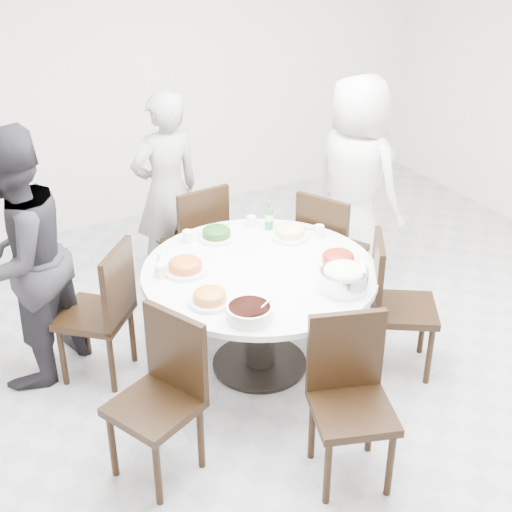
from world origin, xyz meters
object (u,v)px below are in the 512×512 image
chair_s (353,408)px  diner_middle (167,191)px  dining_table (260,319)px  diner_left (18,260)px  chair_n (192,239)px  chair_sw (154,404)px  soup_bowl (249,312)px  rice_bowl (344,280)px  beverage_bottle (269,215)px  chair_se (404,306)px  chair_nw (94,312)px  chair_ne (333,248)px  diner_right (355,182)px

chair_s → diner_middle: (-0.02, 2.47, 0.32)m
dining_table → diner_left: (-1.35, 0.65, 0.48)m
chair_n → chair_sw: size_ratio=1.00×
soup_bowl → chair_n: bearing=78.0°
rice_bowl → beverage_bottle: size_ratio=1.39×
chair_n → chair_se: bearing=112.5°
diner_middle → chair_se: bearing=109.7°
chair_nw → diner_middle: size_ratio=0.60×
dining_table → chair_nw: bearing=155.5°
chair_ne → chair_n: (-0.87, 0.63, 0.00)m
chair_sw → diner_right: bearing=96.3°
chair_nw → chair_sw: same height
soup_bowl → chair_s: bearing=-67.1°
chair_n → diner_middle: 0.42m
rice_bowl → diner_left: bearing=146.4°
chair_ne → rice_bowl: (-0.56, -0.92, 0.34)m
chair_sw → diner_left: 1.35m
beverage_bottle → rice_bowl: bearing=-90.9°
rice_bowl → chair_ne: bearing=58.7°
dining_table → diner_right: bearing=29.8°
dining_table → rice_bowl: 0.71m
chair_ne → soup_bowl: (-1.21, -0.93, 0.32)m
diner_middle → soup_bowl: 1.85m
soup_bowl → beverage_bottle: 1.16m
diner_middle → rice_bowl: (0.40, -1.81, 0.02)m
chair_nw → chair_se: 2.01m
chair_ne → diner_middle: diner_middle is taller
chair_sw → chair_n: bearing=125.7°
chair_ne → beverage_bottle: beverage_bottle is taller
chair_ne → diner_right: diner_right is taller
chair_sw → beverage_bottle: (1.30, 1.06, 0.38)m
chair_n → soup_bowl: (-0.33, -1.56, 0.32)m
diner_right → chair_nw: bearing=80.4°
diner_right → chair_n: bearing=56.4°
chair_n → chair_nw: size_ratio=1.00×
chair_ne → soup_bowl: 1.56m
diner_right → dining_table: bearing=103.3°
chair_ne → chair_se: size_ratio=1.00×
chair_nw → diner_middle: bearing=177.7°
chair_ne → chair_s: (-0.93, -1.58, 0.00)m
diner_middle → rice_bowl: diner_middle is taller
chair_sw → rice_bowl: chair_sw is taller
chair_s → soup_bowl: bearing=131.7°
rice_bowl → soup_bowl: 0.65m
chair_nw → beverage_bottle: beverage_bottle is taller
dining_table → beverage_bottle: bearing=54.9°
chair_s → chair_nw: bearing=139.3°
chair_s → diner_middle: size_ratio=0.60×
diner_middle → chair_nw: bearing=38.8°
chair_n → chair_s: same height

